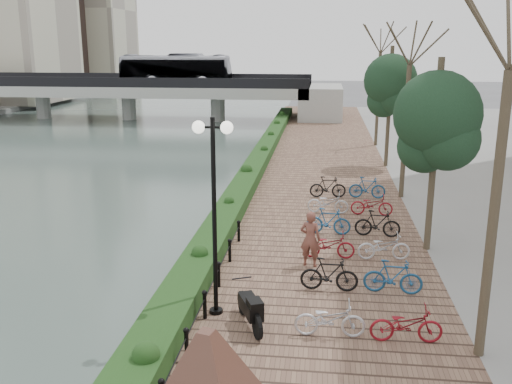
# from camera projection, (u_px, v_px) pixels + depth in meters

# --- Properties ---
(river_water) EXTENTS (30.00, 130.00, 0.02)m
(river_water) POSITION_uv_depth(u_px,v_px,m) (30.00, 158.00, 37.91)
(river_water) COLOR #4B5E55
(river_water) RESTS_ON ground
(promenade) EXTENTS (8.00, 75.00, 0.50)m
(promenade) POSITION_uv_depth(u_px,v_px,m) (315.00, 191.00, 28.49)
(promenade) COLOR brown
(promenade) RESTS_ON ground
(hedge) EXTENTS (1.10, 56.00, 0.60)m
(hedge) POSITION_uv_depth(u_px,v_px,m) (254.00, 168.00, 31.14)
(hedge) COLOR #1D3E16
(hedge) RESTS_ON promenade
(chain_fence) EXTENTS (0.10, 14.10, 0.70)m
(chain_fence) POSITION_uv_depth(u_px,v_px,m) (196.00, 324.00, 13.74)
(chain_fence) COLOR black
(chain_fence) RESTS_ON promenade
(lamppost) EXTENTS (1.02, 0.32, 5.19)m
(lamppost) POSITION_uv_depth(u_px,v_px,m) (214.00, 176.00, 14.17)
(lamppost) COLOR black
(lamppost) RESTS_ON promenade
(motorcycle) EXTENTS (1.15, 1.74, 1.05)m
(motorcycle) POSITION_uv_depth(u_px,v_px,m) (250.00, 307.00, 14.28)
(motorcycle) COLOR black
(motorcycle) RESTS_ON promenade
(pedestrian) EXTENTS (0.73, 0.55, 1.82)m
(pedestrian) POSITION_uv_depth(u_px,v_px,m) (310.00, 239.00, 18.08)
(pedestrian) COLOR brown
(pedestrian) RESTS_ON promenade
(bicycle_parking) EXTENTS (2.40, 14.69, 1.00)m
(bicycle_parking) POSITION_uv_depth(u_px,v_px,m) (355.00, 235.00, 19.82)
(bicycle_parking) COLOR silver
(bicycle_parking) RESTS_ON promenade
(street_trees) EXTENTS (3.20, 37.12, 6.80)m
(street_trees) POSITION_uv_depth(u_px,v_px,m) (417.00, 141.00, 22.54)
(street_trees) COLOR #322A1D
(street_trees) RESTS_ON promenade
(bridge) EXTENTS (36.00, 10.77, 6.50)m
(bridge) POSITION_uv_depth(u_px,v_px,m) (138.00, 86.00, 56.17)
(bridge) COLOR #A1A29C
(bridge) RESTS_ON ground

